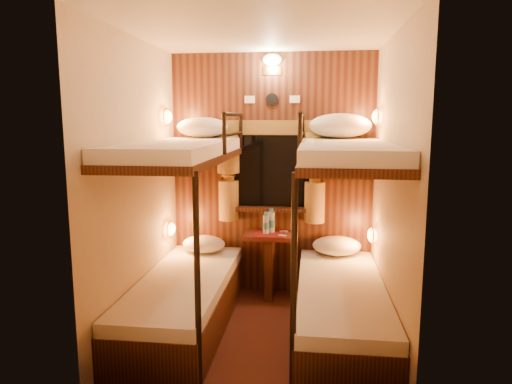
# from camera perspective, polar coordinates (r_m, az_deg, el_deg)

# --- Properties ---
(floor) EXTENTS (2.10, 2.10, 0.00)m
(floor) POSITION_cam_1_polar(r_m,az_deg,el_deg) (3.92, 0.50, -17.52)
(floor) COLOR #34140E
(floor) RESTS_ON ground
(ceiling) EXTENTS (2.10, 2.10, 0.00)m
(ceiling) POSITION_cam_1_polar(r_m,az_deg,el_deg) (3.57, 0.56, 19.45)
(ceiling) COLOR silver
(ceiling) RESTS_ON wall_back
(wall_back) EXTENTS (2.40, 0.00, 2.40)m
(wall_back) POSITION_cam_1_polar(r_m,az_deg,el_deg) (4.59, 2.01, 2.08)
(wall_back) COLOR #C6B293
(wall_back) RESTS_ON floor
(wall_front) EXTENTS (2.40, 0.00, 2.40)m
(wall_front) POSITION_cam_1_polar(r_m,az_deg,el_deg) (2.53, -2.16, -3.61)
(wall_front) COLOR #C6B293
(wall_front) RESTS_ON floor
(wall_left) EXTENTS (0.00, 2.40, 2.40)m
(wall_left) POSITION_cam_1_polar(r_m,az_deg,el_deg) (3.80, -14.64, 0.34)
(wall_left) COLOR #C6B293
(wall_left) RESTS_ON floor
(wall_right) EXTENTS (0.00, 2.40, 2.40)m
(wall_right) POSITION_cam_1_polar(r_m,az_deg,el_deg) (3.58, 16.62, -0.25)
(wall_right) COLOR #C6B293
(wall_right) RESTS_ON floor
(back_panel) EXTENTS (2.00, 0.03, 2.40)m
(back_panel) POSITION_cam_1_polar(r_m,az_deg,el_deg) (4.58, 1.99, 2.06)
(back_panel) COLOR black
(back_panel) RESTS_ON floor
(bunk_left) EXTENTS (0.72, 1.90, 1.82)m
(bunk_left) POSITION_cam_1_polar(r_m,az_deg,el_deg) (3.90, -9.00, -8.96)
(bunk_left) COLOR black
(bunk_left) RESTS_ON floor
(bunk_right) EXTENTS (0.72, 1.90, 1.82)m
(bunk_right) POSITION_cam_1_polar(r_m,az_deg,el_deg) (3.76, 10.63, -9.67)
(bunk_right) COLOR black
(bunk_right) RESTS_ON floor
(window) EXTENTS (1.00, 0.12, 0.79)m
(window) POSITION_cam_1_polar(r_m,az_deg,el_deg) (4.55, 1.96, 1.77)
(window) COLOR black
(window) RESTS_ON back_panel
(curtains) EXTENTS (1.10, 0.22, 1.00)m
(curtains) POSITION_cam_1_polar(r_m,az_deg,el_deg) (4.50, 1.93, 2.77)
(curtains) COLOR olive
(curtains) RESTS_ON back_panel
(back_fixtures) EXTENTS (0.54, 0.09, 0.48)m
(back_fixtures) POSITION_cam_1_polar(r_m,az_deg,el_deg) (4.53, 2.03, 15.24)
(back_fixtures) COLOR black
(back_fixtures) RESTS_ON back_panel
(reading_lamps) EXTENTS (2.00, 0.20, 1.25)m
(reading_lamps) POSITION_cam_1_polar(r_m,az_deg,el_deg) (4.24, 1.60, 2.05)
(reading_lamps) COLOR orange
(reading_lamps) RESTS_ON wall_left
(table) EXTENTS (0.50, 0.34, 0.66)m
(table) POSITION_cam_1_polar(r_m,az_deg,el_deg) (4.56, 1.73, -8.07)
(table) COLOR #561313
(table) RESTS_ON floor
(bottle_left) EXTENTS (0.06, 0.06, 0.22)m
(bottle_left) POSITION_cam_1_polar(r_m,az_deg,el_deg) (4.46, 1.24, -4.08)
(bottle_left) COLOR #99BFE5
(bottle_left) RESTS_ON table
(bottle_right) EXTENTS (0.07, 0.07, 0.24)m
(bottle_right) POSITION_cam_1_polar(r_m,az_deg,el_deg) (4.50, 1.93, -3.79)
(bottle_right) COLOR #99BFE5
(bottle_right) RESTS_ON table
(sachet_a) EXTENTS (0.09, 0.08, 0.01)m
(sachet_a) POSITION_cam_1_polar(r_m,az_deg,el_deg) (4.41, 3.27, -5.45)
(sachet_a) COLOR silver
(sachet_a) RESTS_ON table
(sachet_b) EXTENTS (0.10, 0.08, 0.01)m
(sachet_b) POSITION_cam_1_polar(r_m,az_deg,el_deg) (4.57, 3.47, -4.93)
(sachet_b) COLOR silver
(sachet_b) RESTS_ON table
(pillow_lower_left) EXTENTS (0.42, 0.30, 0.17)m
(pillow_lower_left) POSITION_cam_1_polar(r_m,az_deg,el_deg) (4.57, -6.53, -6.47)
(pillow_lower_left) COLOR white
(pillow_lower_left) RESTS_ON bunk_left
(pillow_lower_right) EXTENTS (0.46, 0.33, 0.18)m
(pillow_lower_right) POSITION_cam_1_polar(r_m,az_deg,el_deg) (4.52, 10.04, -6.62)
(pillow_lower_right) COLOR white
(pillow_lower_right) RESTS_ON bunk_right
(pillow_upper_left) EXTENTS (0.49, 0.35, 0.19)m
(pillow_upper_left) POSITION_cam_1_polar(r_m,az_deg,el_deg) (4.42, -6.73, 8.04)
(pillow_upper_left) COLOR white
(pillow_upper_left) RESTS_ON bunk_left
(pillow_upper_right) EXTENTS (0.57, 0.41, 0.23)m
(pillow_upper_right) POSITION_cam_1_polar(r_m,az_deg,el_deg) (4.32, 10.49, 8.17)
(pillow_upper_right) COLOR white
(pillow_upper_right) RESTS_ON bunk_right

